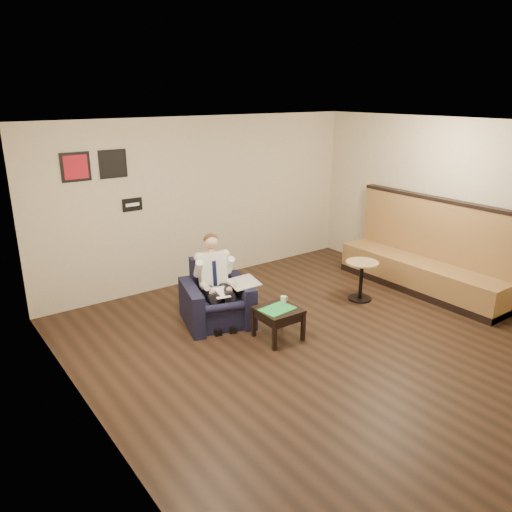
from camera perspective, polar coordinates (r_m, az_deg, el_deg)
ground at (r=6.82m, az=7.55°, el=-9.63°), size 6.00×6.00×0.00m
wall_back at (r=8.62m, az=-5.93°, el=6.34°), size 6.00×0.02×2.80m
wall_left at (r=4.81m, az=-18.71°, el=-4.40°), size 0.02×6.00×2.80m
wall_right at (r=8.60m, az=22.70°, el=4.97°), size 0.02×6.00×2.80m
ceiling at (r=6.04m, az=8.69°, el=14.54°), size 6.00×6.00×0.02m
seating_sign at (r=8.03m, az=-13.96°, el=5.73°), size 0.32×0.02×0.20m
art_print_left at (r=7.66m, az=-19.92°, el=9.54°), size 0.42×0.03×0.42m
art_print_right at (r=7.83m, az=-16.03°, el=10.09°), size 0.42×0.03×0.42m
armchair at (r=7.13m, az=-4.51°, el=-4.32°), size 1.13×1.13×0.88m
seated_man at (r=6.96m, az=-4.29°, el=-3.42°), size 0.79×0.99×1.21m
lap_papers at (r=6.90m, az=-4.05°, el=-4.18°), size 0.26×0.32×0.01m
newspaper at (r=7.08m, az=-1.45°, el=-3.02°), size 0.48×0.55×0.01m
side_table at (r=6.75m, az=2.54°, el=-7.70°), size 0.55×0.55×0.44m
green_folder at (r=6.63m, az=2.47°, el=-6.08°), size 0.47×0.36×0.01m
coffee_mug at (r=6.82m, az=3.16°, el=-4.98°), size 0.08×0.08×0.09m
smartphone at (r=6.80m, az=2.11°, el=-5.44°), size 0.15×0.09×0.01m
banquette at (r=8.62m, az=18.61°, el=1.03°), size 0.70×2.96×1.51m
cafe_table at (r=8.10m, az=11.91°, el=-2.77°), size 0.63×0.63×0.63m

